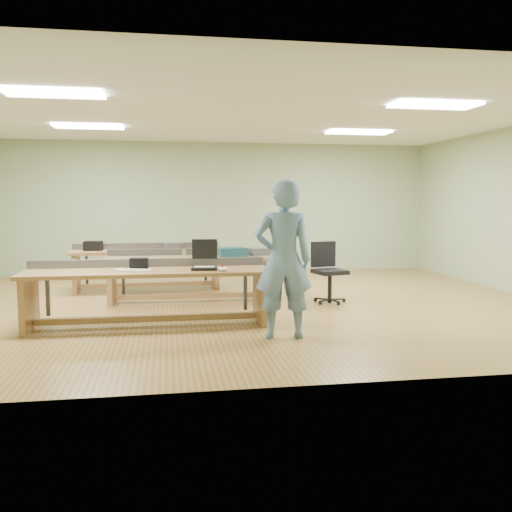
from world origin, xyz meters
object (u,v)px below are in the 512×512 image
workbench_front (148,284)px  mug (197,254)px  workbench_mid (190,268)px  laptop_base (204,268)px  camera_bag (139,264)px  drinks_can (184,253)px  workbench_back (147,260)px  person (283,260)px  parts_bin_grey (261,251)px  parts_bin_teal (232,252)px  task_chair (328,280)px

workbench_front → mug: workbench_front is taller
workbench_mid → laptop_base: bearing=-84.3°
camera_bag → mug: bearing=63.2°
workbench_mid → drinks_can: 0.27m
workbench_back → camera_bag: size_ratio=11.86×
camera_bag → drinks_can: size_ratio=1.99×
workbench_back → person: size_ratio=1.45×
workbench_mid → parts_bin_grey: parts_bin_grey is taller
workbench_mid → person: (1.01, -2.59, 0.40)m
camera_bag → mug: camera_bag is taller
workbench_front → person: (1.64, -0.94, 0.39)m
workbench_mid → parts_bin_teal: parts_bin_teal is taller
laptop_base → workbench_mid: bearing=99.8°
laptop_base → mug: bearing=96.0°
workbench_front → mug: 1.72m
mug → camera_bag: bearing=-119.2°
workbench_back → parts_bin_teal: bearing=-48.4°
person → parts_bin_teal: (-0.33, 2.45, -0.13)m
task_chair → workbench_front: bearing=-170.9°
laptop_base → task_chair: (2.11, 1.33, -0.41)m
laptop_base → parts_bin_teal: size_ratio=0.78×
workbench_back → task_chair: 3.48m
parts_bin_teal → mug: (-0.57, 0.03, -0.03)m
laptop_base → task_chair: task_chair is taller
task_chair → parts_bin_teal: bearing=155.2°
parts_bin_grey → mug: size_ratio=3.74×
parts_bin_teal → parts_bin_grey: 0.56m
workbench_mid → task_chair: (2.23, -0.44, -0.19)m
person → task_chair: person is taller
task_chair → drinks_can: size_ratio=8.46×
laptop_base → workbench_front: bearing=176.6°
drinks_can → laptop_base: bearing=-83.4°
workbench_back → camera_bag: bearing=-92.0°
drinks_can → mug: bearing=-32.4°
person → laptop_base: 1.23m
mug → laptop_base: bearing=-90.0°
workbench_back → person: bearing=-68.1°
workbench_mid → mug: 0.29m
camera_bag → mug: 1.75m
task_chair → drinks_can: 2.41m
workbench_mid → laptop_base: 1.78m
workbench_front → drinks_can: drinks_can is taller
workbench_back → camera_bag: camera_bag is taller
camera_bag → parts_bin_teal: bearing=48.9°
task_chair → mug: (-2.12, 0.33, 0.43)m
workbench_front → workbench_mid: 1.76m
parts_bin_grey → drinks_can: drinks_can is taller
laptop_base → drinks_can: drinks_can is taller
workbench_mid → drinks_can: size_ratio=23.38×
workbench_front → camera_bag: (-0.11, 0.01, 0.27)m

